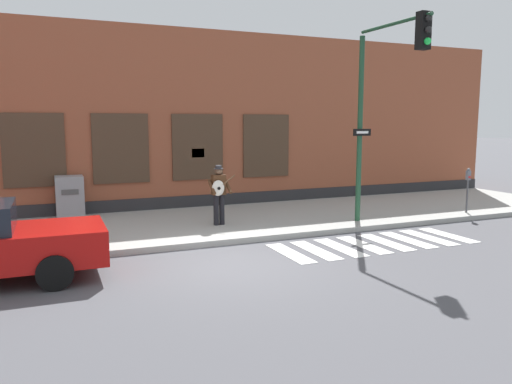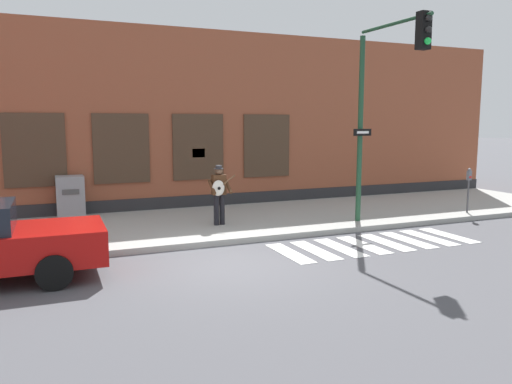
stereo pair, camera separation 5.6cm
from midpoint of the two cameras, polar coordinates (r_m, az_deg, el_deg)
ground_plane at (r=10.88m, az=-3.22°, el=-8.22°), size 160.00×160.00×0.00m
sidewalk at (r=14.67m, az=-8.67°, el=-3.77°), size 28.00×5.04×0.15m
building_backdrop at (r=18.78m, az=-12.34°, el=7.85°), size 28.00×4.06×6.13m
crosswalk at (r=12.95m, az=13.29°, el=-5.76°), size 5.20×1.90×0.01m
busker at (r=14.04m, az=-4.39°, el=0.09°), size 0.71×0.53×1.69m
traffic_light at (r=14.04m, az=14.21°, el=11.29°), size 0.60×2.77×5.49m
parking_meter at (r=17.36m, az=22.97°, el=0.92°), size 0.13×0.11×1.44m
utility_box at (r=16.16m, az=-20.60°, el=-0.53°), size 0.81×0.70×1.28m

